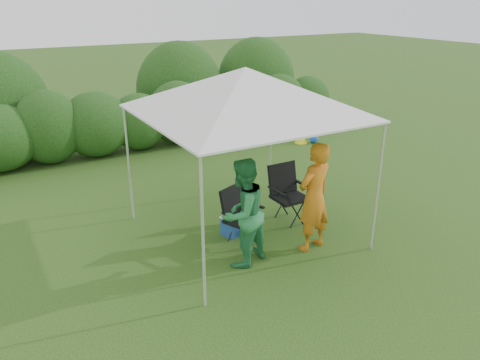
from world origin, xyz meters
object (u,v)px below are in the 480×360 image
cooler (234,224)px  chair_left (239,212)px  chair_right (287,189)px  man (314,197)px  woman (243,213)px  canopy (245,91)px

cooler → chair_left: bearing=-117.3°
chair_right → chair_left: chair_right is taller
man → woman: bearing=-19.7°
chair_left → cooler: (0.06, 0.28, -0.36)m
woman → cooler: woman is taller
cooler → man: bearing=-65.2°
chair_right → woman: woman is taller
canopy → chair_left: canopy is taller
chair_right → man: man is taller
canopy → chair_right: size_ratio=2.99×
canopy → chair_left: size_ratio=3.26×
man → cooler: 1.53m
cooler → woman: bearing=-126.0°
chair_left → man: man is taller
chair_right → cooler: bearing=-178.8°
chair_left → cooler: 0.46m
chair_right → woman: (-1.45, -0.90, 0.25)m
chair_right → man: size_ratio=0.58×
man → chair_right: bearing=-115.0°
chair_right → cooler: chair_right is taller
chair_right → man: bearing=-103.4°
canopy → woman: bearing=-122.8°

